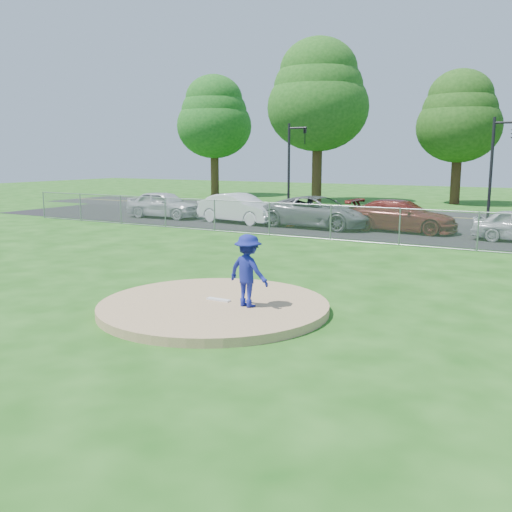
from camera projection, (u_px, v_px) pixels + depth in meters
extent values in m
plane|color=#164B10|center=(359.00, 250.00, 21.97)|extent=(120.00, 120.00, 0.00)
cylinder|color=tan|center=(214.00, 306.00, 13.39)|extent=(5.40, 5.40, 0.20)
cube|color=white|center=(219.00, 300.00, 13.54)|extent=(0.60, 0.15, 0.04)
cube|color=gray|center=(376.00, 226.00, 23.55)|extent=(40.00, 0.06, 1.50)
cube|color=black|center=(404.00, 231.00, 27.53)|extent=(50.00, 8.00, 0.01)
cube|color=black|center=(439.00, 217.00, 33.95)|extent=(60.00, 7.00, 0.01)
cylinder|color=#3C2916|center=(215.00, 172.00, 52.01)|extent=(0.74, 0.74, 4.20)
ellipsoid|color=#155116|center=(214.00, 126.00, 51.30)|extent=(6.72, 6.72, 5.71)
ellipsoid|color=#155116|center=(214.00, 113.00, 51.09)|extent=(5.91, 5.91, 5.03)
ellipsoid|color=#155116|center=(214.00, 99.00, 50.89)|extent=(5.11, 5.11, 4.34)
cylinder|color=#372714|center=(317.00, 171.00, 44.87)|extent=(0.78, 0.78, 4.90)
ellipsoid|color=#1A4E14|center=(318.00, 108.00, 44.04)|extent=(7.84, 7.84, 6.66)
ellipsoid|color=#1A4E14|center=(318.00, 89.00, 43.80)|extent=(6.90, 6.90, 5.86)
ellipsoid|color=#1A4E14|center=(319.00, 71.00, 43.57)|extent=(5.96, 5.96, 5.06)
cylinder|color=#372114|center=(456.00, 178.00, 42.66)|extent=(0.72, 0.72, 3.85)
ellipsoid|color=#1A4512|center=(459.00, 127.00, 42.00)|extent=(6.16, 6.16, 5.24)
ellipsoid|color=#1A4512|center=(460.00, 112.00, 41.82)|extent=(5.42, 5.42, 4.61)
ellipsoid|color=#1A4512|center=(461.00, 97.00, 41.63)|extent=(4.68, 4.68, 3.98)
cylinder|color=black|center=(289.00, 168.00, 36.14)|extent=(0.16, 0.16, 5.60)
cylinder|color=black|center=(298.00, 128.00, 35.41)|extent=(1.20, 0.12, 0.12)
imported|color=black|center=(305.00, 136.00, 35.26)|extent=(0.16, 0.20, 1.00)
cylinder|color=black|center=(491.00, 171.00, 30.29)|extent=(0.16, 0.16, 5.60)
cylinder|color=black|center=(507.00, 122.00, 29.56)|extent=(1.20, 0.12, 0.12)
imported|color=navy|center=(248.00, 271.00, 12.89)|extent=(1.17, 0.81, 1.66)
cone|color=#F74C0D|center=(290.00, 220.00, 29.32)|extent=(0.33, 0.33, 0.64)
imported|color=silver|center=(164.00, 204.00, 33.28)|extent=(4.66, 2.01, 1.57)
imported|color=white|center=(239.00, 208.00, 30.75)|extent=(4.96, 2.32, 1.57)
imported|color=slate|center=(319.00, 212.00, 28.76)|extent=(5.85, 3.01, 1.58)
imported|color=maroon|center=(402.00, 216.00, 27.20)|extent=(5.27, 2.32, 1.51)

